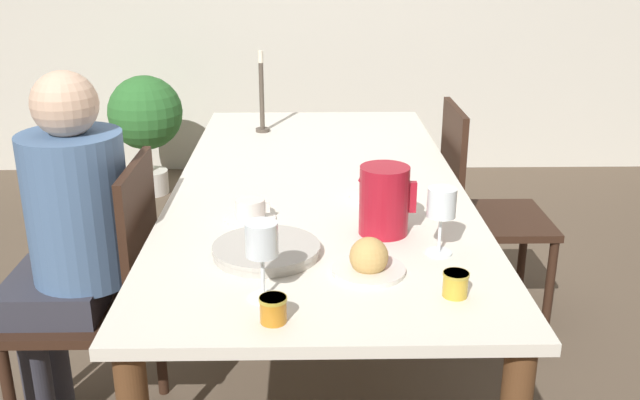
{
  "coord_description": "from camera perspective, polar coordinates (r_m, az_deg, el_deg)",
  "views": [
    {
      "loc": [
        -0.04,
        -2.29,
        1.53
      ],
      "look_at": [
        0.0,
        -0.31,
        0.8
      ],
      "focal_mm": 40.0,
      "sensor_mm": 36.0,
      "label": 1
    }
  ],
  "objects": [
    {
      "name": "serving_tray",
      "position": [
        1.86,
        -4.31,
        -4.03
      ],
      "size": [
        0.28,
        0.28,
        0.03
      ],
      "color": "#B7B2A8",
      "rests_on": "dining_table"
    },
    {
      "name": "ground_plane",
      "position": [
        2.75,
        -0.12,
        -13.47
      ],
      "size": [
        20.0,
        20.0,
        0.0
      ],
      "primitive_type": "plane",
      "color": "brown"
    },
    {
      "name": "potted_plant",
      "position": [
        4.54,
        -13.77,
        6.42
      ],
      "size": [
        0.45,
        0.45,
        0.75
      ],
      "color": "beige",
      "rests_on": "ground_plane"
    },
    {
      "name": "chair_opposite",
      "position": [
        2.99,
        12.64,
        -0.7
      ],
      "size": [
        0.42,
        0.42,
        0.91
      ],
      "rotation": [
        0.0,
        0.0,
        -1.57
      ],
      "color": "#331E14",
      "rests_on": "ground_plane"
    },
    {
      "name": "dining_table",
      "position": [
        2.45,
        -0.14,
        -0.47
      ],
      "size": [
        0.96,
        2.08,
        0.75
      ],
      "color": "silver",
      "rests_on": "ground_plane"
    },
    {
      "name": "teacup_across",
      "position": [
        2.28,
        4.23,
        0.89
      ],
      "size": [
        0.15,
        0.15,
        0.06
      ],
      "color": "silver",
      "rests_on": "dining_table"
    },
    {
      "name": "candlestick_tall",
      "position": [
        3.05,
        -4.68,
        7.95
      ],
      "size": [
        0.06,
        0.06,
        0.34
      ],
      "color": "#4C4238",
      "rests_on": "dining_table"
    },
    {
      "name": "teacup_near_person",
      "position": [
        2.1,
        -5.6,
        -0.89
      ],
      "size": [
        0.15,
        0.15,
        0.06
      ],
      "color": "silver",
      "rests_on": "dining_table"
    },
    {
      "name": "jam_jar_red",
      "position": [
        1.68,
        10.79,
        -6.54
      ],
      "size": [
        0.06,
        0.06,
        0.06
      ],
      "color": "gold",
      "rests_on": "dining_table"
    },
    {
      "name": "wine_glass_water",
      "position": [
        1.85,
        9.7,
        -0.46
      ],
      "size": [
        0.08,
        0.08,
        0.18
      ],
      "color": "white",
      "rests_on": "dining_table"
    },
    {
      "name": "jam_jar_amber",
      "position": [
        1.55,
        -3.76,
        -8.63
      ],
      "size": [
        0.06,
        0.06,
        0.06
      ],
      "color": "#C67A1E",
      "rests_on": "dining_table"
    },
    {
      "name": "person_seated",
      "position": [
        2.27,
        -19.42,
        -2.3
      ],
      "size": [
        0.39,
        0.41,
        1.18
      ],
      "rotation": [
        0.0,
        0.0,
        1.57
      ],
      "color": "#33333D",
      "rests_on": "ground_plane"
    },
    {
      "name": "bread_plate",
      "position": [
        1.77,
        3.92,
        -4.87
      ],
      "size": [
        0.18,
        0.18,
        0.1
      ],
      "color": "silver",
      "rests_on": "dining_table"
    },
    {
      "name": "red_pitcher",
      "position": [
        1.98,
        5.14,
        0.0
      ],
      "size": [
        0.16,
        0.14,
        0.19
      ],
      "color": "#A31423",
      "rests_on": "dining_table"
    },
    {
      "name": "wine_glass_juice",
      "position": [
        1.6,
        -4.68,
        -3.51
      ],
      "size": [
        0.08,
        0.08,
        0.19
      ],
      "color": "white",
      "rests_on": "dining_table"
    },
    {
      "name": "chair_person_side",
      "position": [
        2.32,
        -16.81,
        -7.31
      ],
      "size": [
        0.42,
        0.42,
        0.91
      ],
      "rotation": [
        0.0,
        0.0,
        1.57
      ],
      "color": "#331E14",
      "rests_on": "ground_plane"
    }
  ]
}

